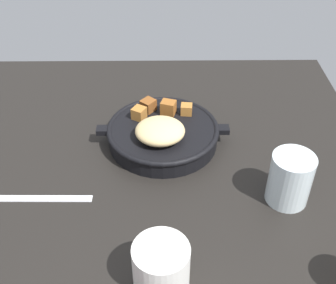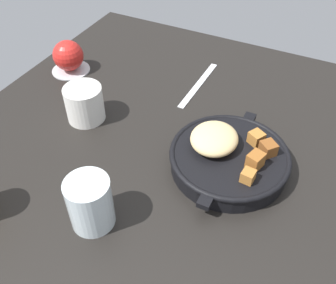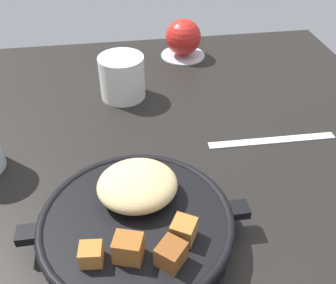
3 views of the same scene
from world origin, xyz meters
The scene contains 5 objects.
ground_plane centered at (0.00, 0.00, -1.20)cm, with size 95.95×99.32×2.40cm, color black.
cast_iron_skillet centered at (-3.20, -11.51, 2.89)cm, with size 28.60×24.27×7.95cm.
butter_knife centered at (21.15, 5.10, 0.18)cm, with size 22.00×1.60×0.36cm, color silver.
ceramic_mug_white centered at (-2.96, 23.46, 4.19)cm, with size 8.72×8.72×8.37cm, color silver.
water_glass_tall centered at (-26.45, 5.45, 5.05)cm, with size 7.89×7.89×10.09cm, color silver.
Camera 1 is at (-3.57, 62.32, 59.27)cm, focal length 46.09 mm.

